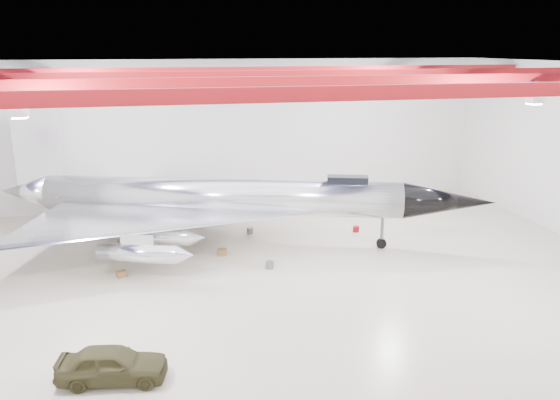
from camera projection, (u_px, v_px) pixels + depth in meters
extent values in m
plane|color=beige|center=(272.00, 279.00, 28.87)|extent=(40.00, 40.00, 0.00)
plane|color=silver|center=(229.00, 134.00, 41.44)|extent=(40.00, 0.00, 40.00)
plane|color=#0A0F38|center=(271.00, 66.00, 25.89)|extent=(40.00, 40.00, 0.00)
cube|color=maroon|center=(330.00, 94.00, 17.62)|extent=(39.50, 0.25, 0.50)
cube|color=maroon|center=(286.00, 82.00, 23.24)|extent=(39.50, 0.25, 0.50)
cube|color=maroon|center=(259.00, 75.00, 28.87)|extent=(39.50, 0.25, 0.50)
cube|color=maroon|center=(240.00, 71.00, 34.49)|extent=(39.50, 0.25, 0.50)
cube|color=#0D1651|center=(493.00, 81.00, 28.78)|extent=(0.25, 29.50, 0.40)
cube|color=silver|center=(20.00, 113.00, 18.42)|extent=(0.55, 0.55, 0.25)
cube|color=silver|center=(534.00, 100.00, 22.82)|extent=(0.55, 0.55, 0.25)
cube|color=silver|center=(68.00, 88.00, 29.67)|extent=(0.55, 0.55, 0.25)
cube|color=silver|center=(407.00, 83.00, 34.07)|extent=(0.55, 0.55, 0.25)
cylinder|color=silver|center=(221.00, 196.00, 33.33)|extent=(21.37, 8.92, 2.18)
cone|color=black|center=(449.00, 202.00, 32.16)|extent=(5.86, 3.78, 2.18)
cone|color=silver|center=(26.00, 192.00, 34.40)|extent=(3.79, 3.10, 2.18)
cube|color=silver|center=(37.00, 148.00, 33.54)|extent=(2.94, 1.08, 4.90)
cube|color=black|center=(348.00, 181.00, 32.37)|extent=(2.55, 1.58, 0.54)
cylinder|color=silver|center=(138.00, 253.00, 28.28)|extent=(4.24, 2.23, 0.98)
cylinder|color=silver|center=(154.00, 236.00, 30.89)|extent=(4.24, 2.23, 0.98)
cylinder|color=silver|center=(184.00, 204.00, 37.16)|extent=(4.24, 2.23, 0.98)
cylinder|color=silver|center=(194.00, 194.00, 39.77)|extent=(4.24, 2.23, 0.98)
cylinder|color=#59595B|center=(382.00, 233.00, 33.05)|extent=(0.20, 0.20, 1.96)
cylinder|color=black|center=(381.00, 243.00, 33.23)|extent=(0.65, 0.42, 0.61)
cylinder|color=#59595B|center=(140.00, 241.00, 31.65)|extent=(0.20, 0.20, 1.96)
cylinder|color=black|center=(140.00, 252.00, 31.84)|extent=(0.65, 0.42, 0.61)
cylinder|color=#59595B|center=(167.00, 214.00, 36.88)|extent=(0.20, 0.20, 1.96)
cylinder|color=black|center=(167.00, 223.00, 37.06)|extent=(0.65, 0.42, 0.61)
imported|color=#3B371D|center=(112.00, 364.00, 19.92)|extent=(4.19, 2.23, 1.36)
cube|color=olive|center=(121.00, 274.00, 29.10)|extent=(0.59, 0.54, 0.34)
cylinder|color=#59595B|center=(270.00, 265.00, 30.23)|extent=(0.50, 0.50, 0.40)
cube|color=#59595B|center=(156.00, 237.00, 34.97)|extent=(0.41, 0.36, 0.25)
cylinder|color=maroon|center=(356.00, 229.00, 36.22)|extent=(0.54, 0.54, 0.38)
cube|color=olive|center=(222.00, 252.00, 32.14)|extent=(0.58, 0.48, 0.38)
cylinder|color=#59595B|center=(250.00, 231.00, 35.91)|extent=(0.51, 0.51, 0.37)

